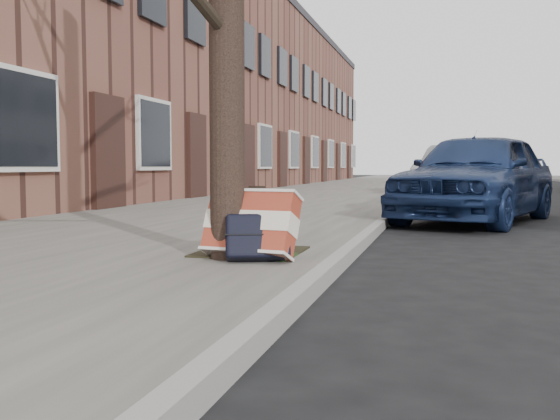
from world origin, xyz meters
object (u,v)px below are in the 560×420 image
(car_near_front, at_px, (477,176))
(suitcase_navy, at_px, (258,237))
(suitcase_red, at_px, (251,224))
(car_near_mid, at_px, (457,171))

(car_near_front, bearing_deg, suitcase_navy, -89.61)
(suitcase_navy, bearing_deg, suitcase_red, 111.39)
(car_near_front, distance_m, car_near_mid, 8.04)
(suitcase_red, bearing_deg, car_near_mid, 91.15)
(suitcase_red, height_order, suitcase_navy, suitcase_red)
(suitcase_navy, xyz_separation_m, car_near_front, (1.85, 5.48, 0.39))
(suitcase_red, relative_size, suitcase_navy, 1.45)
(suitcase_navy, xyz_separation_m, car_near_mid, (1.68, 13.52, 0.41))
(suitcase_red, relative_size, car_near_front, 0.17)
(suitcase_red, xyz_separation_m, car_near_mid, (1.76, 13.42, 0.33))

